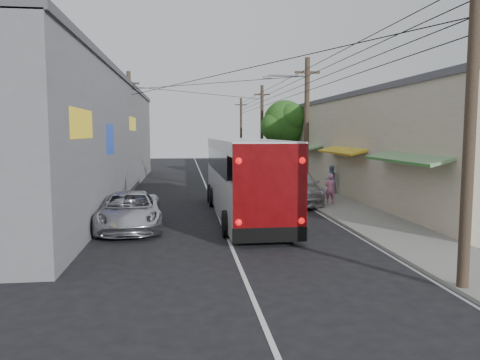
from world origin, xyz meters
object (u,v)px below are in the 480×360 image
(parked_car_far, at_px, (248,165))
(pedestrian_far, at_px, (331,179))
(pedestrian_near, at_px, (330,189))
(coach_bus, at_px, (244,177))
(parked_suv, at_px, (295,187))
(jeepney, at_px, (129,211))
(parked_car_mid, at_px, (272,177))

(parked_car_far, bearing_deg, pedestrian_far, -76.38)
(parked_car_far, xyz_separation_m, pedestrian_near, (1.60, -21.13, 0.19))
(parked_car_far, relative_size, pedestrian_far, 2.53)
(coach_bus, distance_m, parked_suv, 5.26)
(jeepney, height_order, parked_car_far, jeepney)
(parked_suv, xyz_separation_m, pedestrian_far, (3.00, 2.95, 0.09))
(jeepney, bearing_deg, parked_car_mid, 53.24)
(coach_bus, xyz_separation_m, jeepney, (-5.00, -2.46, -1.11))
(parked_suv, distance_m, pedestrian_near, 2.06)
(coach_bus, distance_m, parked_car_far, 23.99)
(pedestrian_near, bearing_deg, parked_car_mid, -76.67)
(coach_bus, height_order, parked_car_far, coach_bus)
(parked_car_far, xyz_separation_m, pedestrian_far, (3.00, -16.88, 0.26))
(coach_bus, relative_size, parked_suv, 2.03)
(jeepney, bearing_deg, coach_bus, 21.64)
(pedestrian_far, bearing_deg, parked_suv, 29.53)
(coach_bus, height_order, jeepney, coach_bus)
(jeepney, height_order, pedestrian_near, pedestrian_near)
(coach_bus, xyz_separation_m, parked_car_mid, (3.40, 10.90, -1.11))
(coach_bus, relative_size, pedestrian_far, 7.21)
(coach_bus, relative_size, parked_car_far, 2.85)
(coach_bus, distance_m, parked_car_mid, 11.47)
(pedestrian_near, xyz_separation_m, pedestrian_far, (1.40, 4.25, 0.07))
(parked_car_mid, xyz_separation_m, pedestrian_near, (1.60, -8.30, 0.16))
(parked_car_mid, relative_size, parked_car_far, 1.01)
(parked_car_far, height_order, pedestrian_near, pedestrian_near)
(coach_bus, distance_m, jeepney, 5.68)
(pedestrian_near, distance_m, pedestrian_far, 4.48)
(jeepney, height_order, parked_suv, parked_suv)
(coach_bus, bearing_deg, parked_car_far, 81.11)
(parked_suv, bearing_deg, pedestrian_far, 51.13)
(pedestrian_far, bearing_deg, parked_car_far, -94.88)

